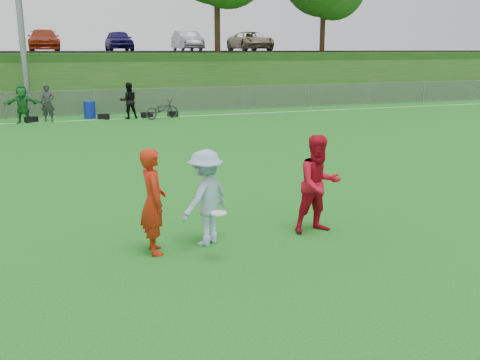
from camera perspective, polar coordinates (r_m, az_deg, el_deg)
name	(u,v)px	position (r m, az deg, el deg)	size (l,w,h in m)	color
ground	(198,256)	(8.66, -4.53, -8.13)	(120.00, 120.00, 0.00)	#166C19
sideline_far	(96,120)	(26.05, -15.07, 6.22)	(60.00, 0.10, 0.01)	white
fence	(92,102)	(27.96, -15.51, 8.00)	(58.00, 0.06, 1.30)	gray
berm	(78,75)	(38.86, -16.90, 10.66)	(120.00, 18.00, 3.00)	#1A4914
parking_lot	(75,52)	(40.82, -17.22, 12.95)	(120.00, 12.00, 0.10)	black
car_row	(57,40)	(39.78, -18.95, 13.93)	(32.04, 5.18, 1.44)	white
spectator_row	(29,104)	(25.89, -21.59, 7.56)	(8.54, 0.88, 1.69)	#A20B27
gear_bags	(115,116)	(26.22, -13.16, 6.65)	(7.12, 0.46, 0.26)	black
player_red_left	(153,201)	(8.64, -9.25, -2.27)	(0.63, 0.41, 1.72)	red
player_red_center	(319,184)	(9.62, 8.41, -0.45)	(0.86, 0.67, 1.77)	red
player_blue	(206,198)	(8.95, -3.67, -1.89)	(1.05, 0.60, 1.62)	#A4BFE4
frisbee	(219,213)	(8.21, -2.29, -3.55)	(0.25, 0.25, 0.02)	silver
recycling_bin	(90,110)	(26.67, -15.75, 7.21)	(0.54, 0.54, 0.81)	#0E25A2
bicycle	(162,109)	(25.85, -8.33, 7.48)	(0.60, 1.72, 0.90)	#28282A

